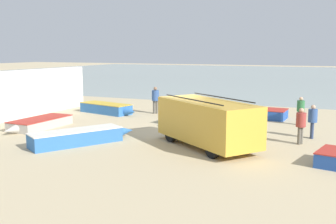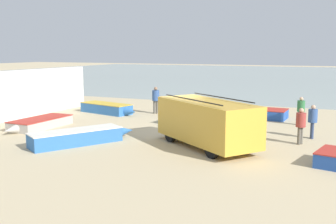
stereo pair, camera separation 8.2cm
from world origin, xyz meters
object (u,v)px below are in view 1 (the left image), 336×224
at_px(fishing_rowboat_2, 81,137).
at_px(parked_van, 207,121).
at_px(fisherman_2, 155,98).
at_px(fisherman_3, 301,108).
at_px(fishing_rowboat_3, 108,108).
at_px(fishing_rowboat_4, 255,113).
at_px(fishing_rowboat_1, 39,123).
at_px(fishing_rowboat_0, 183,117).
at_px(fisherman_0, 301,123).
at_px(fisherman_1, 313,118).

bearing_deg(fishing_rowboat_2, parked_van, -41.21).
bearing_deg(fisherman_2, fisherman_3, -124.07).
bearing_deg(fishing_rowboat_3, fisherman_2, 35.46).
xyz_separation_m(fishing_rowboat_3, fisherman_3, (12.40, 0.79, 0.63)).
bearing_deg(fishing_rowboat_4, fisherman_2, 12.60).
relative_size(fishing_rowboat_1, fisherman_3, 2.70).
bearing_deg(fishing_rowboat_4, fisherman_3, 155.32).
xyz_separation_m(fishing_rowboat_2, fishing_rowboat_3, (-3.67, 8.07, 0.00)).
bearing_deg(fishing_rowboat_2, fisherman_2, 34.77).
xyz_separation_m(fishing_rowboat_1, fishing_rowboat_4, (10.24, 8.20, 0.04)).
height_order(fishing_rowboat_0, fisherman_0, fisherman_0).
height_order(fishing_rowboat_0, fishing_rowboat_3, fishing_rowboat_3).
relative_size(fishing_rowboat_2, fisherman_3, 2.96).
distance_m(fishing_rowboat_0, fishing_rowboat_1, 8.29).
bearing_deg(parked_van, fishing_rowboat_4, -56.51).
height_order(parked_van, fisherman_3, parked_van).
distance_m(parked_van, fishing_rowboat_1, 9.84).
distance_m(fisherman_1, fisherman_3, 3.54).
relative_size(fisherman_1, fisherman_3, 1.02).
height_order(fishing_rowboat_3, fisherman_0, fisherman_0).
xyz_separation_m(fishing_rowboat_3, fishing_rowboat_4, (9.54, 2.30, -0.03)).
bearing_deg(fishing_rowboat_4, fishing_rowboat_1, 41.78).
bearing_deg(fishing_rowboat_3, fishing_rowboat_4, 27.19).
height_order(fisherman_0, fisherman_1, fisherman_0).
xyz_separation_m(fishing_rowboat_2, fisherman_0, (9.19, 3.93, 0.66)).
distance_m(fishing_rowboat_2, fisherman_3, 12.46).
relative_size(fishing_rowboat_1, fisherman_2, 2.40).
distance_m(parked_van, fisherman_1, 5.55).
distance_m(fisherman_0, fisherman_2, 11.20).
height_order(parked_van, fishing_rowboat_1, parked_van).
xyz_separation_m(fishing_rowboat_0, fisherman_1, (7.49, -1.93, 0.71)).
xyz_separation_m(fishing_rowboat_4, fisherman_1, (3.72, -4.95, 0.68)).
height_order(fishing_rowboat_3, fishing_rowboat_4, fishing_rowboat_3).
relative_size(fishing_rowboat_2, fisherman_0, 2.88).
distance_m(parked_van, fisherman_3, 7.83).
relative_size(fishing_rowboat_4, fisherman_3, 2.71).
bearing_deg(fisherman_2, fishing_rowboat_4, -112.03).
height_order(fishing_rowboat_1, fishing_rowboat_2, fishing_rowboat_2).
height_order(fishing_rowboat_0, fishing_rowboat_2, fishing_rowboat_2).
bearing_deg(fishing_rowboat_0, parked_van, 39.06).
bearing_deg(fisherman_2, fishing_rowboat_3, 80.31).
xyz_separation_m(parked_van, fishing_rowboat_4, (0.45, 8.60, -0.83)).
xyz_separation_m(fishing_rowboat_0, fisherman_2, (-2.76, 1.93, 0.81)).
bearing_deg(fisherman_1, fisherman_2, -30.63).
bearing_deg(fishing_rowboat_1, fishing_rowboat_3, 174.81).
xyz_separation_m(fishing_rowboat_0, fisherman_3, (6.62, 1.51, 0.69)).
height_order(fishing_rowboat_0, fishing_rowboat_4, fishing_rowboat_4).
xyz_separation_m(fishing_rowboat_1, fishing_rowboat_3, (0.70, 5.90, 0.07)).
distance_m(fishing_rowboat_0, fisherman_3, 6.83).
height_order(parked_van, fisherman_2, parked_van).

